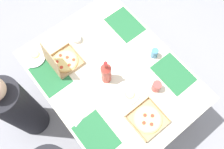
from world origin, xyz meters
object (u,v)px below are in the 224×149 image
(cup_spare, at_px, (154,53))
(diner_right_seat, at_px, (19,109))
(cup_clear_right, at_px, (156,87))
(condiment_bowl, at_px, (76,39))
(plate_near_left, at_px, (127,93))
(plate_middle, at_px, (34,57))
(soda_bottle, at_px, (106,73))
(pizza_box_center, at_px, (62,61))
(pizza_box_corner_left, at_px, (147,119))

(cup_spare, bearing_deg, diner_right_seat, 71.02)
(cup_clear_right, height_order, condiment_bowl, cup_clear_right)
(diner_right_seat, bearing_deg, plate_near_left, -124.04)
(plate_middle, relative_size, soda_bottle, 0.68)
(pizza_box_center, bearing_deg, plate_near_left, -155.36)
(condiment_bowl, xyz_separation_m, diner_right_seat, (-0.15, 0.81, -0.24))
(pizza_box_corner_left, height_order, diner_right_seat, diner_right_seat)
(pizza_box_corner_left, bearing_deg, plate_middle, 21.54)
(plate_near_left, xyz_separation_m, condiment_bowl, (0.72, 0.03, 0.01))
(pizza_box_center, distance_m, cup_clear_right, 0.88)
(plate_near_left, distance_m, condiment_bowl, 0.72)
(plate_near_left, relative_size, diner_right_seat, 0.19)
(plate_middle, height_order, cup_spare, cup_spare)
(pizza_box_corner_left, distance_m, plate_middle, 1.18)
(cup_clear_right, bearing_deg, soda_bottle, 39.08)
(cup_spare, xyz_separation_m, condiment_bowl, (0.59, 0.47, -0.03))
(plate_near_left, height_order, plate_middle, same)
(pizza_box_center, xyz_separation_m, condiment_bowl, (0.13, -0.24, -0.02))
(condiment_bowl, bearing_deg, pizza_box_center, 117.18)
(pizza_box_center, relative_size, plate_middle, 1.36)
(plate_near_left, xyz_separation_m, diner_right_seat, (0.57, 0.84, -0.22))
(pizza_box_corner_left, distance_m, cup_clear_right, 0.29)
(plate_middle, bearing_deg, plate_near_left, -151.03)
(plate_near_left, bearing_deg, diner_right_seat, 55.96)
(pizza_box_center, bearing_deg, condiment_bowl, -62.82)
(plate_middle, bearing_deg, soda_bottle, -146.38)
(cup_clear_right, height_order, cup_spare, cup_clear_right)
(cup_clear_right, bearing_deg, plate_middle, 35.71)
(diner_right_seat, bearing_deg, plate_middle, -57.51)
(pizza_box_corner_left, distance_m, cup_spare, 0.61)
(soda_bottle, height_order, cup_clear_right, soda_bottle)
(diner_right_seat, bearing_deg, pizza_box_center, -87.14)
(plate_near_left, distance_m, plate_middle, 0.94)
(plate_near_left, height_order, cup_clear_right, cup_clear_right)
(soda_bottle, height_order, condiment_bowl, soda_bottle)
(plate_near_left, distance_m, soda_bottle, 0.26)
(condiment_bowl, bearing_deg, pizza_box_corner_left, -179.31)
(plate_near_left, height_order, condiment_bowl, condiment_bowl)
(plate_middle, distance_m, soda_bottle, 0.73)
(cup_clear_right, distance_m, cup_spare, 0.33)
(pizza_box_corner_left, height_order, cup_spare, cup_spare)
(soda_bottle, bearing_deg, plate_middle, 33.62)
(pizza_box_center, relative_size, diner_right_seat, 0.25)
(pizza_box_corner_left, relative_size, diner_right_seat, 0.24)
(soda_bottle, relative_size, cup_clear_right, 2.97)
(condiment_bowl, bearing_deg, plate_near_left, -177.54)
(pizza_box_corner_left, relative_size, pizza_box_center, 0.93)
(pizza_box_corner_left, xyz_separation_m, soda_bottle, (0.50, 0.04, 0.12))
(pizza_box_corner_left, bearing_deg, cup_spare, -47.77)
(plate_near_left, xyz_separation_m, soda_bottle, (0.22, 0.06, 0.12))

